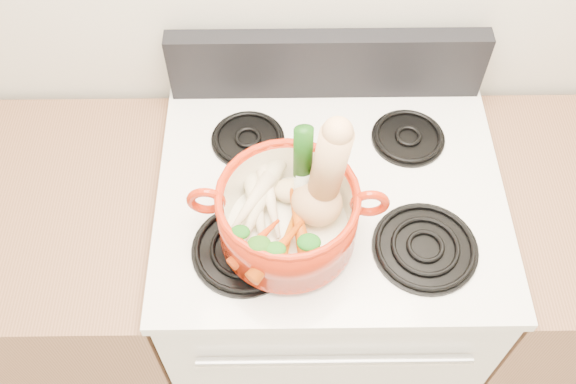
{
  "coord_description": "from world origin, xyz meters",
  "views": [
    {
      "loc": [
        -0.11,
        0.57,
        2.13
      ],
      "look_at": [
        -0.1,
        1.25,
        1.15
      ],
      "focal_mm": 40.0,
      "sensor_mm": 36.0,
      "label": 1
    }
  ],
  "objects_px": {
    "stove_body": "(322,286)",
    "dutch_oven": "(288,215)",
    "leek": "(303,168)",
    "squash": "(319,177)"
  },
  "relations": [
    {
      "from": "dutch_oven",
      "to": "leek",
      "type": "bearing_deg",
      "value": 64.29
    },
    {
      "from": "dutch_oven",
      "to": "leek",
      "type": "relative_size",
      "value": 1.14
    },
    {
      "from": "squash",
      "to": "leek",
      "type": "xyz_separation_m",
      "value": [
        -0.03,
        0.03,
        -0.01
      ]
    },
    {
      "from": "stove_body",
      "to": "leek",
      "type": "distance_m",
      "value": 0.67
    },
    {
      "from": "stove_body",
      "to": "squash",
      "type": "xyz_separation_m",
      "value": [
        -0.04,
        -0.1,
        0.67
      ]
    },
    {
      "from": "stove_body",
      "to": "leek",
      "type": "height_order",
      "value": "leek"
    },
    {
      "from": "stove_body",
      "to": "dutch_oven",
      "type": "relative_size",
      "value": 3.23
    },
    {
      "from": "leek",
      "to": "dutch_oven",
      "type": "bearing_deg",
      "value": -124.45
    },
    {
      "from": "stove_body",
      "to": "dutch_oven",
      "type": "height_order",
      "value": "dutch_oven"
    },
    {
      "from": "dutch_oven",
      "to": "squash",
      "type": "distance_m",
      "value": 0.11
    }
  ]
}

